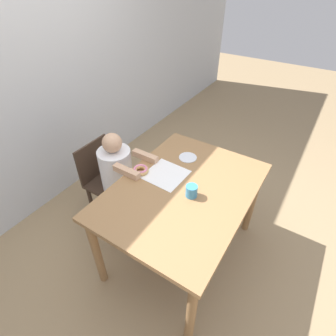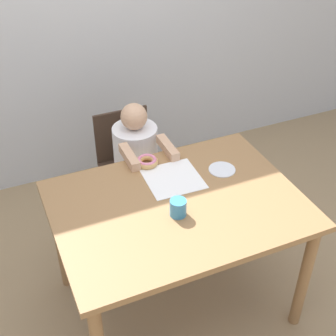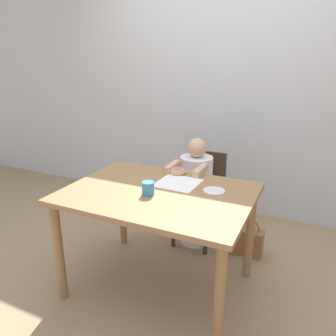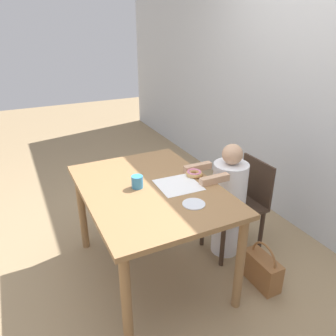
# 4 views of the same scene
# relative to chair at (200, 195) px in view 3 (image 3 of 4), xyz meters

# --- Properties ---
(ground_plane) EXTENTS (12.00, 12.00, 0.00)m
(ground_plane) POSITION_rel_chair_xyz_m (-0.02, -0.78, -0.41)
(ground_plane) COLOR #997F5B
(wall_back) EXTENTS (8.00, 0.05, 2.50)m
(wall_back) POSITION_rel_chair_xyz_m (-0.02, 0.72, 0.84)
(wall_back) COLOR silver
(wall_back) RESTS_ON ground_plane
(dining_table) EXTENTS (1.22, 0.89, 0.75)m
(dining_table) POSITION_rel_chair_xyz_m (-0.02, -0.78, 0.24)
(dining_table) COLOR olive
(dining_table) RESTS_ON ground_plane
(chair) EXTENTS (0.36, 0.45, 0.78)m
(chair) POSITION_rel_chair_xyz_m (0.00, 0.00, 0.00)
(chair) COLOR #38281E
(chair) RESTS_ON ground_plane
(child_figure) EXTENTS (0.28, 0.48, 0.96)m
(child_figure) POSITION_rel_chair_xyz_m (0.00, -0.12, 0.06)
(child_figure) COLOR white
(child_figure) RESTS_ON ground_plane
(donut) EXTENTS (0.12, 0.12, 0.04)m
(donut) POSITION_rel_chair_xyz_m (-0.04, -0.42, 0.36)
(donut) COLOR tan
(donut) RESTS_ON dining_table
(napkin) EXTENTS (0.29, 0.29, 0.00)m
(napkin) POSITION_rel_chair_xyz_m (0.04, -0.59, 0.34)
(napkin) COLOR white
(napkin) RESTS_ON dining_table
(handbag) EXTENTS (0.30, 0.13, 0.35)m
(handbag) POSITION_rel_chair_xyz_m (0.44, -0.10, -0.29)
(handbag) COLOR brown
(handbag) RESTS_ON ground_plane
(cup) EXTENTS (0.08, 0.08, 0.09)m
(cup) POSITION_rel_chair_xyz_m (-0.05, -0.86, 0.38)
(cup) COLOR teal
(cup) RESTS_ON dining_table
(plate) EXTENTS (0.14, 0.14, 0.01)m
(plate) POSITION_rel_chair_xyz_m (0.31, -0.63, 0.34)
(plate) COLOR silver
(plate) RESTS_ON dining_table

